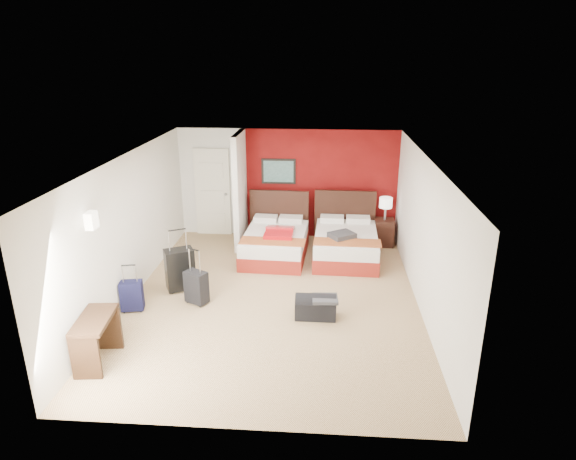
# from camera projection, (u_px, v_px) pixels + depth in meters

# --- Properties ---
(ground) EXTENTS (6.50, 6.50, 0.00)m
(ground) POSITION_uv_depth(u_px,v_px,m) (274.00, 298.00, 8.75)
(ground) COLOR tan
(ground) RESTS_ON ground
(room_walls) EXTENTS (5.02, 6.52, 2.50)m
(room_walls) POSITION_uv_depth(u_px,v_px,m) (210.00, 205.00, 9.75)
(room_walls) COLOR silver
(room_walls) RESTS_ON ground
(red_accent_panel) EXTENTS (3.50, 0.04, 2.50)m
(red_accent_panel) POSITION_uv_depth(u_px,v_px,m) (320.00, 184.00, 11.30)
(red_accent_panel) COLOR maroon
(red_accent_panel) RESTS_ON ground
(partition_wall) EXTENTS (0.12, 1.20, 2.50)m
(partition_wall) POSITION_uv_depth(u_px,v_px,m) (240.00, 190.00, 10.84)
(partition_wall) COLOR silver
(partition_wall) RESTS_ON ground
(entry_door) EXTENTS (0.82, 0.06, 2.05)m
(entry_door) POSITION_uv_depth(u_px,v_px,m) (213.00, 192.00, 11.52)
(entry_door) COLOR silver
(entry_door) RESTS_ON ground
(bed_left) EXTENTS (1.36, 1.88, 0.55)m
(bed_left) POSITION_uv_depth(u_px,v_px,m) (275.00, 245.00, 10.44)
(bed_left) COLOR silver
(bed_left) RESTS_ON ground
(bed_right) EXTENTS (1.36, 1.90, 0.56)m
(bed_right) POSITION_uv_depth(u_px,v_px,m) (346.00, 246.00, 10.37)
(bed_right) COLOR white
(bed_right) RESTS_ON ground
(red_suitcase_open) EXTENTS (0.61, 0.82, 0.10)m
(red_suitcase_open) POSITION_uv_depth(u_px,v_px,m) (279.00, 232.00, 10.23)
(red_suitcase_open) COLOR #B40F15
(red_suitcase_open) RESTS_ON bed_left
(jacket_bundle) EXTENTS (0.61, 0.58, 0.11)m
(jacket_bundle) POSITION_uv_depth(u_px,v_px,m) (342.00, 235.00, 9.98)
(jacket_bundle) COLOR #37383C
(jacket_bundle) RESTS_ON bed_right
(nightstand) EXTENTS (0.44, 0.44, 0.60)m
(nightstand) POSITION_uv_depth(u_px,v_px,m) (384.00, 232.00, 11.08)
(nightstand) COLOR black
(nightstand) RESTS_ON ground
(table_lamp) EXTENTS (0.37, 0.37, 0.51)m
(table_lamp) POSITION_uv_depth(u_px,v_px,m) (385.00, 209.00, 10.89)
(table_lamp) COLOR silver
(table_lamp) RESTS_ON nightstand
(suitcase_black) EXTENTS (0.59, 0.51, 0.75)m
(suitcase_black) POSITION_uv_depth(u_px,v_px,m) (180.00, 271.00, 8.94)
(suitcase_black) COLOR black
(suitcase_black) RESTS_ON ground
(suitcase_charcoal) EXTENTS (0.44, 0.39, 0.56)m
(suitcase_charcoal) POSITION_uv_depth(u_px,v_px,m) (196.00, 288.00, 8.48)
(suitcase_charcoal) COLOR black
(suitcase_charcoal) RESTS_ON ground
(suitcase_navy) EXTENTS (0.40, 0.29, 0.50)m
(suitcase_navy) POSITION_uv_depth(u_px,v_px,m) (132.00, 297.00, 8.25)
(suitcase_navy) COLOR black
(suitcase_navy) RESTS_ON ground
(duffel_bag) EXTENTS (0.67, 0.36, 0.34)m
(duffel_bag) POSITION_uv_depth(u_px,v_px,m) (316.00, 308.00, 8.07)
(duffel_bag) COLOR black
(duffel_bag) RESTS_ON ground
(jacket_draped) EXTENTS (0.43, 0.37, 0.05)m
(jacket_draped) POSITION_uv_depth(u_px,v_px,m) (325.00, 299.00, 7.95)
(jacket_draped) COLOR #3A3B40
(jacket_draped) RESTS_ON duffel_bag
(desk) EXTENTS (0.52, 0.89, 0.71)m
(desk) POSITION_uv_depth(u_px,v_px,m) (97.00, 341.00, 6.81)
(desk) COLOR black
(desk) RESTS_ON ground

